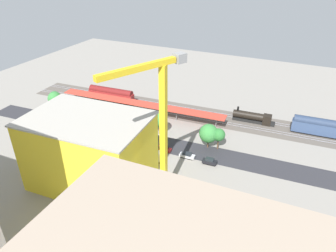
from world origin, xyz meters
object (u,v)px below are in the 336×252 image
at_px(platform_canopy_near, 140,103).
at_px(parked_car_0, 210,161).
at_px(parked_car_3, 145,144).
at_px(tower_crane, 160,127).
at_px(street_tree_2, 55,97).
at_px(traffic_light, 99,125).
at_px(box_truck_0, 118,147).
at_px(box_truck_1, 121,145).
at_px(street_tree_3, 55,99).
at_px(street_tree_4, 209,133).
at_px(locomotive, 254,118).
at_px(parked_car_2, 164,149).
at_px(street_tree_0, 219,135).
at_px(street_tree_1, 159,120).
at_px(parked_car_1, 187,155).
at_px(box_truck_2, 148,155).
at_px(passenger_coach, 323,127).
at_px(freight_coach_far, 111,94).
at_px(construction_building, 90,152).

height_order(platform_canopy_near, parked_car_0, platform_canopy_near).
bearing_deg(parked_car_3, tower_crane, 127.51).
relative_size(street_tree_2, traffic_light, 1.21).
height_order(platform_canopy_near, traffic_light, traffic_light).
xyz_separation_m(platform_canopy_near, traffic_light, (3.81, 20.77, -0.01)).
distance_m(box_truck_0, box_truck_1, 1.44).
distance_m(street_tree_3, street_tree_4, 61.18).
distance_m(locomotive, parked_car_3, 41.58).
bearing_deg(parked_car_0, platform_canopy_near, -30.31).
bearing_deg(traffic_light, parked_car_2, -177.43).
relative_size(street_tree_0, street_tree_2, 0.94).
distance_m(box_truck_1, street_tree_4, 27.49).
bearing_deg(street_tree_1, box_truck_0, 65.79).
relative_size(locomotive, box_truck_1, 1.71).
relative_size(parked_car_1, street_tree_1, 0.60).
distance_m(parked_car_0, street_tree_4, 9.90).
bearing_deg(platform_canopy_near, parked_car_3, 123.66).
relative_size(tower_crane, box_truck_2, 3.46).
bearing_deg(box_truck_0, street_tree_0, -152.38).
bearing_deg(parked_car_0, passenger_coach, -132.74).
bearing_deg(freight_coach_far, street_tree_4, 160.50).
xyz_separation_m(platform_canopy_near, parked_car_0, (-34.68, 20.27, -3.37)).
height_order(street_tree_1, street_tree_4, street_tree_4).
relative_size(box_truck_1, street_tree_2, 1.17).
xyz_separation_m(parked_car_2, box_truck_2, (2.22, 6.08, 0.85)).
bearing_deg(parked_car_1, parked_car_3, -2.22).
height_order(box_truck_0, street_tree_2, street_tree_2).
xyz_separation_m(box_truck_2, street_tree_3, (47.17, -13.45, 4.01)).
xyz_separation_m(parked_car_3, tower_crane, (-15.14, 19.73, 19.63)).
bearing_deg(passenger_coach, freight_coach_far, 4.49).
bearing_deg(street_tree_2, parked_car_1, 171.12).
distance_m(construction_building, box_truck_0, 17.09).
height_order(freight_coach_far, box_truck_2, freight_coach_far).
bearing_deg(parked_car_3, traffic_light, 4.27).
bearing_deg(parked_car_0, locomotive, -101.55).
height_order(construction_building, box_truck_1, construction_building).
height_order(locomotive, traffic_light, traffic_light).
distance_m(construction_building, tower_crane, 22.15).
relative_size(passenger_coach, parked_car_1, 4.15).
height_order(freight_coach_far, parked_car_3, freight_coach_far).
distance_m(freight_coach_far, tower_crane, 64.84).
distance_m(platform_canopy_near, box_truck_2, 31.19).
height_order(parked_car_3, street_tree_1, street_tree_1).
bearing_deg(passenger_coach, parked_car_3, 31.14).
relative_size(box_truck_2, traffic_light, 1.66).
bearing_deg(parked_car_1, box_truck_0, 15.86).
bearing_deg(parked_car_1, platform_canopy_near, -36.08).
distance_m(freight_coach_far, parked_car_0, 56.77).
xyz_separation_m(passenger_coach, box_truck_0, (56.79, 37.06, -1.65)).
xyz_separation_m(platform_canopy_near, box_truck_0, (-6.88, 25.95, -2.57)).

